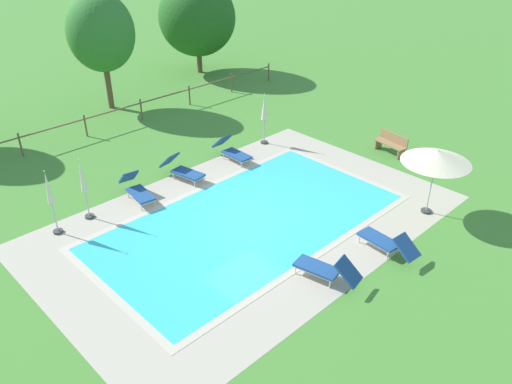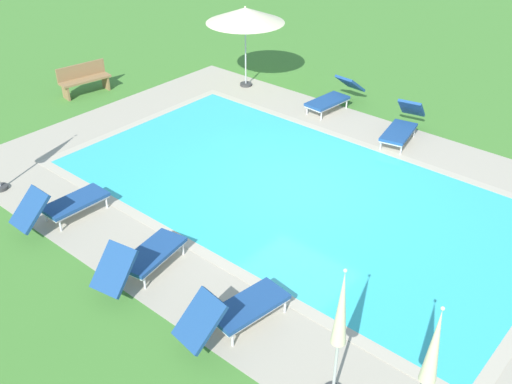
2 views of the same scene
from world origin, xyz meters
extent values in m
plane|color=#478433|center=(0.00, 0.00, 0.00)|extent=(160.00, 160.00, 0.00)
cube|color=#B2A893|center=(0.00, 0.00, 0.00)|extent=(13.83, 9.03, 0.01)
cube|color=#38C6D1|center=(0.00, 0.00, 0.01)|extent=(10.31, 5.51, 0.01)
cube|color=#C0B59F|center=(0.00, 2.87, 0.01)|extent=(10.79, 0.24, 0.01)
cube|color=#C0B59F|center=(0.00, -2.87, 0.01)|extent=(10.79, 0.24, 0.01)
cube|color=#C0B59F|center=(5.28, 0.00, 0.01)|extent=(0.24, 5.51, 0.01)
cube|color=#C0B59F|center=(-5.28, 0.00, 0.01)|extent=(0.24, 5.51, 0.01)
cube|color=navy|center=(0.33, 3.74, 0.32)|extent=(0.82, 1.39, 0.07)
cube|color=navy|center=(0.16, 4.67, 0.61)|extent=(0.71, 0.75, 0.64)
cube|color=silver|center=(0.33, 3.74, 0.26)|extent=(0.79, 1.35, 0.04)
cylinder|color=silver|center=(0.68, 3.24, 0.14)|extent=(0.04, 0.04, 0.28)
cylinder|color=silver|center=(0.18, 3.15, 0.14)|extent=(0.04, 0.04, 0.28)
cylinder|color=silver|center=(0.48, 4.33, 0.14)|extent=(0.04, 0.04, 0.28)
cylinder|color=silver|center=(-0.02, 4.24, 0.14)|extent=(0.04, 0.04, 0.28)
cube|color=navy|center=(-0.59, -3.48, 0.32)|extent=(0.85, 1.39, 0.07)
cube|color=navy|center=(-0.40, -4.43, 0.59)|extent=(0.72, 0.78, 0.61)
cube|color=silver|center=(-0.59, -3.48, 0.26)|extent=(0.81, 1.36, 0.04)
cylinder|color=silver|center=(-0.95, -2.99, 0.14)|extent=(0.04, 0.04, 0.28)
cylinder|color=silver|center=(-0.45, -2.89, 0.14)|extent=(0.04, 0.04, 0.28)
cylinder|color=silver|center=(-0.73, -4.08, 0.14)|extent=(0.04, 0.04, 0.28)
cylinder|color=silver|center=(-0.23, -3.98, 0.14)|extent=(0.04, 0.04, 0.28)
cube|color=navy|center=(2.80, 3.64, 0.32)|extent=(0.61, 1.31, 0.07)
cube|color=navy|center=(2.81, 4.60, 0.60)|extent=(0.61, 0.67, 0.62)
cube|color=silver|center=(2.80, 3.64, 0.26)|extent=(0.58, 1.28, 0.04)
cylinder|color=silver|center=(3.05, 3.09, 0.14)|extent=(0.04, 0.04, 0.28)
cylinder|color=silver|center=(2.54, 3.09, 0.14)|extent=(0.04, 0.04, 0.28)
cylinder|color=silver|center=(3.06, 4.19, 0.14)|extent=(0.04, 0.04, 0.28)
cylinder|color=silver|center=(2.55, 4.20, 0.14)|extent=(0.04, 0.04, 0.28)
cube|color=navy|center=(1.87, -3.93, 0.32)|extent=(0.70, 1.34, 0.07)
cube|color=navy|center=(1.79, -4.92, 0.56)|extent=(0.66, 0.77, 0.55)
cube|color=silver|center=(1.87, -3.93, 0.26)|extent=(0.67, 1.32, 0.04)
cylinder|color=silver|center=(1.66, -3.36, 0.14)|extent=(0.04, 0.04, 0.28)
cylinder|color=silver|center=(2.17, -3.40, 0.14)|extent=(0.04, 0.04, 0.28)
cylinder|color=silver|center=(1.57, -4.47, 0.14)|extent=(0.04, 0.04, 0.28)
cylinder|color=silver|center=(2.08, -4.51, 0.14)|extent=(0.04, 0.04, 0.28)
cube|color=navy|center=(-1.88, 3.64, 0.32)|extent=(0.78, 1.37, 0.07)
cube|color=navy|center=(-1.75, 4.59, 0.60)|extent=(0.69, 0.74, 0.63)
cube|color=silver|center=(-1.88, 3.64, 0.26)|extent=(0.74, 1.34, 0.04)
cylinder|color=silver|center=(-1.70, 3.06, 0.14)|extent=(0.04, 0.04, 0.28)
cylinder|color=silver|center=(-2.21, 3.13, 0.14)|extent=(0.04, 0.04, 0.28)
cylinder|color=silver|center=(-1.55, 4.16, 0.14)|extent=(0.04, 0.04, 0.28)
cylinder|color=silver|center=(-2.06, 4.23, 0.14)|extent=(0.04, 0.04, 0.28)
cylinder|color=#383838|center=(4.86, -3.91, 0.04)|extent=(0.36, 0.36, 0.08)
cylinder|color=#B2B5B7|center=(4.86, -3.91, 1.18)|extent=(0.04, 0.04, 2.35)
cone|color=beige|center=(4.86, -3.91, 2.16)|extent=(2.30, 2.30, 0.43)
sphere|color=beige|center=(4.86, -3.91, 2.38)|extent=(0.06, 0.06, 0.06)
cylinder|color=#383838|center=(-3.74, 3.99, 0.04)|extent=(0.32, 0.32, 0.08)
cylinder|color=#B2B5B7|center=(-3.74, 3.99, 0.52)|extent=(0.04, 0.04, 1.05)
cone|color=beige|center=(-3.74, 3.99, 1.63)|extent=(0.21, 0.21, 1.17)
sphere|color=beige|center=(-3.74, 3.99, 2.24)|extent=(0.05, 0.05, 0.05)
cylinder|color=#383838|center=(4.92, 4.15, 0.04)|extent=(0.32, 0.32, 0.08)
cylinder|color=#B2B5B7|center=(4.92, 4.15, 0.57)|extent=(0.04, 0.04, 1.14)
cone|color=beige|center=(4.92, 4.15, 1.70)|extent=(0.29, 0.29, 1.13)
sphere|color=beige|center=(4.92, 4.15, 2.29)|extent=(0.05, 0.05, 0.05)
cylinder|color=#383838|center=(-4.94, 3.88, 0.04)|extent=(0.32, 0.32, 0.08)
cylinder|color=#B2B5B7|center=(-4.94, 3.88, 0.57)|extent=(0.04, 0.04, 1.13)
cone|color=beige|center=(-4.94, 3.88, 1.69)|extent=(0.21, 0.21, 1.12)
sphere|color=beige|center=(-4.94, 3.88, 2.27)|extent=(0.05, 0.05, 0.05)
cube|color=#937047|center=(8.03, -0.35, 0.44)|extent=(0.68, 1.55, 0.06)
cube|color=#937047|center=(8.22, -0.38, 0.67)|extent=(0.30, 1.49, 0.40)
cube|color=#937047|center=(7.92, -0.98, 0.21)|extent=(0.40, 0.12, 0.41)
cube|color=#937047|center=(8.13, 0.28, 0.21)|extent=(0.40, 0.12, 0.41)
cylinder|color=brown|center=(-3.38, 10.39, 0.53)|extent=(0.08, 0.08, 1.05)
cylinder|color=brown|center=(-0.39, 10.39, 0.53)|extent=(0.08, 0.08, 1.05)
cylinder|color=brown|center=(2.59, 10.39, 0.53)|extent=(0.08, 0.08, 1.05)
cylinder|color=brown|center=(5.58, 10.39, 0.53)|extent=(0.08, 0.08, 1.05)
cylinder|color=brown|center=(8.57, 10.39, 0.53)|extent=(0.08, 0.08, 1.05)
cylinder|color=brown|center=(11.55, 10.39, 0.53)|extent=(0.08, 0.08, 1.05)
cube|color=brown|center=(-0.39, 10.39, 0.85)|extent=(23.89, 0.05, 0.05)
cylinder|color=brown|center=(9.70, 14.64, 0.81)|extent=(0.32, 0.32, 1.63)
ellipsoid|color=#235B1E|center=(9.70, 14.64, 3.33)|extent=(4.63, 4.63, 4.53)
cylinder|color=brown|center=(2.38, 12.93, 1.21)|extent=(0.29, 0.29, 2.43)
ellipsoid|color=#33752D|center=(2.38, 12.93, 3.87)|extent=(3.30, 3.30, 3.85)
camera|label=1|loc=(-9.97, -10.58, 9.50)|focal=35.81mm
camera|label=2|loc=(-6.52, 8.89, 6.78)|focal=41.43mm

